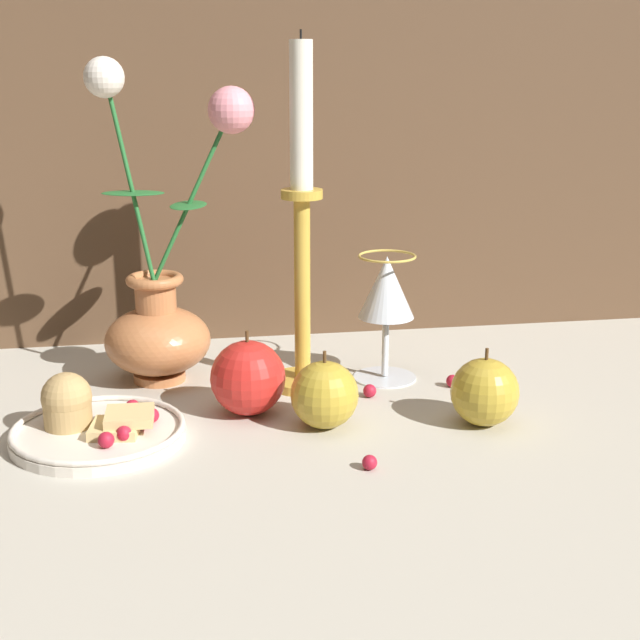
{
  "coord_description": "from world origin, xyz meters",
  "views": [
    {
      "loc": [
        -0.15,
        -0.87,
        0.36
      ],
      "look_at": [
        -0.0,
        0.02,
        0.1
      ],
      "focal_mm": 50.0,
      "sensor_mm": 36.0,
      "label": 1
    }
  ],
  "objects_px": {
    "wine_glass": "(386,294)",
    "apple_beside_vase": "(325,395)",
    "plate_with_pastries": "(92,423)",
    "apple_near_glass": "(248,378)",
    "vase": "(161,304)",
    "apple_at_table_edge": "(485,392)",
    "candlestick": "(302,239)"
  },
  "relations": [
    {
      "from": "wine_glass",
      "to": "plate_with_pastries",
      "type": "bearing_deg",
      "value": -159.09
    },
    {
      "from": "wine_glass",
      "to": "apple_near_glass",
      "type": "bearing_deg",
      "value": -153.7
    },
    {
      "from": "wine_glass",
      "to": "apple_beside_vase",
      "type": "distance_m",
      "value": 0.18
    },
    {
      "from": "wine_glass",
      "to": "apple_beside_vase",
      "type": "height_order",
      "value": "wine_glass"
    },
    {
      "from": "vase",
      "to": "apple_beside_vase",
      "type": "height_order",
      "value": "vase"
    },
    {
      "from": "wine_glass",
      "to": "candlestick",
      "type": "distance_m",
      "value": 0.12
    },
    {
      "from": "vase",
      "to": "wine_glass",
      "type": "relative_size",
      "value": 2.46
    },
    {
      "from": "vase",
      "to": "apple_beside_vase",
      "type": "distance_m",
      "value": 0.24
    },
    {
      "from": "vase",
      "to": "plate_with_pastries",
      "type": "distance_m",
      "value": 0.19
    },
    {
      "from": "vase",
      "to": "apple_near_glass",
      "type": "relative_size",
      "value": 3.99
    },
    {
      "from": "vase",
      "to": "apple_at_table_edge",
      "type": "height_order",
      "value": "vase"
    },
    {
      "from": "wine_glass",
      "to": "candlestick",
      "type": "relative_size",
      "value": 0.38
    },
    {
      "from": "candlestick",
      "to": "apple_near_glass",
      "type": "xyz_separation_m",
      "value": [
        -0.07,
        -0.08,
        -0.13
      ]
    },
    {
      "from": "vase",
      "to": "apple_beside_vase",
      "type": "xyz_separation_m",
      "value": [
        0.16,
        -0.17,
        -0.06
      ]
    },
    {
      "from": "apple_at_table_edge",
      "to": "plate_with_pastries",
      "type": "bearing_deg",
      "value": 176.0
    },
    {
      "from": "plate_with_pastries",
      "to": "apple_beside_vase",
      "type": "height_order",
      "value": "apple_beside_vase"
    },
    {
      "from": "apple_at_table_edge",
      "to": "wine_glass",
      "type": "bearing_deg",
      "value": 114.07
    },
    {
      "from": "plate_with_pastries",
      "to": "apple_beside_vase",
      "type": "relative_size",
      "value": 2.1
    },
    {
      "from": "vase",
      "to": "plate_with_pastries",
      "type": "relative_size",
      "value": 2.13
    },
    {
      "from": "apple_beside_vase",
      "to": "apple_near_glass",
      "type": "relative_size",
      "value": 0.89
    },
    {
      "from": "vase",
      "to": "apple_near_glass",
      "type": "bearing_deg",
      "value": -53.34
    },
    {
      "from": "plate_with_pastries",
      "to": "apple_beside_vase",
      "type": "distance_m",
      "value": 0.23
    },
    {
      "from": "candlestick",
      "to": "vase",
      "type": "bearing_deg",
      "value": 164.43
    },
    {
      "from": "wine_glass",
      "to": "apple_at_table_edge",
      "type": "xyz_separation_m",
      "value": [
        0.07,
        -0.15,
        -0.07
      ]
    },
    {
      "from": "plate_with_pastries",
      "to": "apple_near_glass",
      "type": "height_order",
      "value": "apple_near_glass"
    },
    {
      "from": "plate_with_pastries",
      "to": "apple_near_glass",
      "type": "xyz_separation_m",
      "value": [
        0.16,
        0.04,
        0.02
      ]
    },
    {
      "from": "vase",
      "to": "candlestick",
      "type": "relative_size",
      "value": 0.93
    },
    {
      "from": "wine_glass",
      "to": "apple_at_table_edge",
      "type": "height_order",
      "value": "wine_glass"
    },
    {
      "from": "vase",
      "to": "plate_with_pastries",
      "type": "height_order",
      "value": "vase"
    },
    {
      "from": "plate_with_pastries",
      "to": "apple_at_table_edge",
      "type": "height_order",
      "value": "apple_at_table_edge"
    },
    {
      "from": "plate_with_pastries",
      "to": "candlestick",
      "type": "distance_m",
      "value": 0.3
    },
    {
      "from": "wine_glass",
      "to": "apple_beside_vase",
      "type": "xyz_separation_m",
      "value": [
        -0.1,
        -0.13,
        -0.07
      ]
    }
  ]
}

